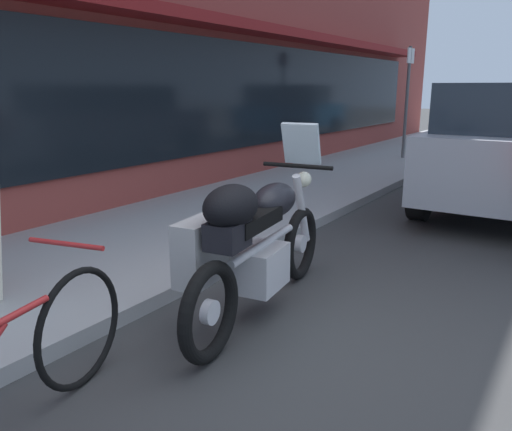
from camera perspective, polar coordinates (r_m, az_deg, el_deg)
ground_plane at (r=3.40m, az=5.77°, el=-15.60°), size 80.00×80.00×0.00m
sidewalk_curb at (r=12.38m, az=14.73°, el=6.30°), size 30.00×2.55×0.12m
touring_motorcycle at (r=3.66m, az=-0.44°, el=-2.85°), size 2.23×0.65×1.41m
parked_bicycle at (r=2.77m, az=-26.26°, el=-15.40°), size 1.69×0.57×0.94m
parking_sign_pole at (r=12.02m, az=16.82°, el=13.17°), size 0.44×0.07×2.45m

